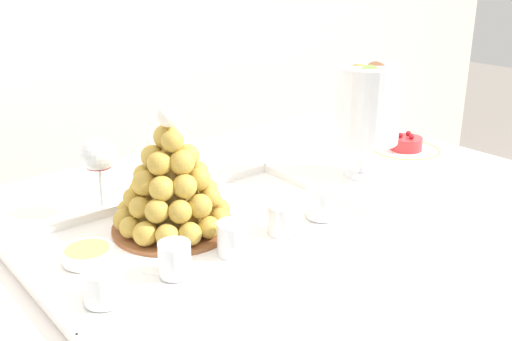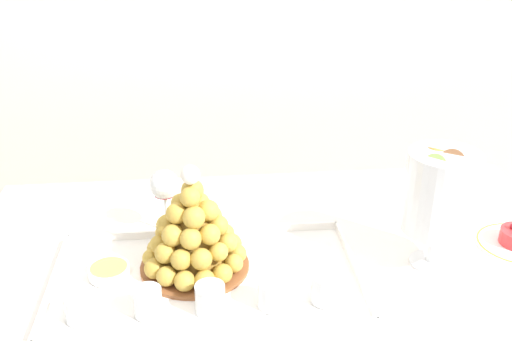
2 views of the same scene
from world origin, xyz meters
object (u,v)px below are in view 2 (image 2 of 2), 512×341
Objects in this scene: dessert_cup_mid_left at (148,303)px; creme_brulee_ramekin at (109,271)px; croquembouche at (193,232)px; wine_glass at (165,187)px; dessert_cup_centre at (210,300)px; macaron_goblet at (440,193)px; serving_tray at (207,280)px; dessert_cup_mid_right at (273,294)px; dessert_cup_right at (326,289)px; dessert_cup_left at (82,307)px.

creme_brulee_ramekin is (-0.09, 0.13, -0.01)m from dessert_cup_mid_left.
croquembouche is 1.49× the size of wine_glass.
dessert_cup_centre is 0.69× the size of creme_brulee_ramekin.
macaron_goblet is 0.60m from wine_glass.
dessert_cup_centre is at bearing -87.81° from serving_tray.
creme_brulee_ramekin is at bearing 179.23° from macaron_goblet.
dessert_cup_mid_right is 0.40m from macaron_goblet.
dessert_cup_right is 0.31m from macaron_goblet.
dessert_cup_right is (0.23, -0.09, 0.03)m from serving_tray.
dessert_cup_left is at bearing -103.83° from creme_brulee_ramekin.
dessert_cup_mid_left is 0.95× the size of dessert_cup_right.
croquembouche reaches higher than dessert_cup_mid_left.
dessert_cup_left is at bearing -115.01° from wine_glass.
dessert_cup_left is at bearing -170.31° from macaron_goblet.
dessert_cup_right is 0.45m from wine_glass.
serving_tray is 10.01× the size of dessert_cup_left.
wine_glass reaches higher than dessert_cup_centre.
dessert_cup_centre is 0.21× the size of macaron_goblet.
macaron_goblet reaches higher than dessert_cup_mid_left.
dessert_cup_centre is 0.25m from creme_brulee_ramekin.
macaron_goblet is (0.48, 0.13, 0.13)m from dessert_cup_centre.
serving_tray is 10.82× the size of dessert_cup_centre.
dessert_cup_mid_right is at bearing -38.71° from serving_tray.
dessert_cup_mid_left is 0.97× the size of dessert_cup_centre.
dessert_cup_left is 1.08× the size of dessert_cup_centre.
wine_glass is at bearing 57.89° from creme_brulee_ramekin.
dessert_cup_mid_right is at bearing 0.74° from dessert_cup_mid_left.
dessert_cup_mid_left reaches higher than dessert_cup_left.
dessert_cup_right reaches higher than serving_tray.
dessert_cup_mid_right reaches higher than dessert_cup_left.
wine_glass is (-0.09, 0.21, 0.11)m from serving_tray.
dessert_cup_right is at bearing -22.36° from serving_tray.
croquembouche is 0.18m from dessert_cup_mid_left.
dessert_cup_mid_right reaches higher than creme_brulee_ramekin.
dessert_cup_left is 0.23× the size of macaron_goblet.
wine_glass reaches higher than dessert_cup_mid_right.
macaron_goblet is at bearing 14.78° from dessert_cup_centre.
dessert_cup_mid_right is 0.70× the size of creme_brulee_ramekin.
dessert_cup_mid_right is at bearing -43.94° from croquembouche.
wine_glass is at bearing 110.71° from croquembouche.
dessert_cup_left reaches higher than creme_brulee_ramekin.
wine_glass is (-0.21, 0.31, 0.08)m from dessert_cup_mid_right.
dessert_cup_left is 0.74m from macaron_goblet.
macaron_goblet reaches higher than dessert_cup_right.
dessert_cup_left is 0.24m from dessert_cup_centre.
dessert_cup_mid_left is 0.20× the size of macaron_goblet.
macaron_goblet is at bearing 18.51° from dessert_cup_mid_right.
dessert_cup_mid_right is at bearing -21.81° from creme_brulee_ramekin.
macaron_goblet is at bearing -18.34° from wine_glass.
dessert_cup_mid_left is at bearing -178.66° from dessert_cup_right.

